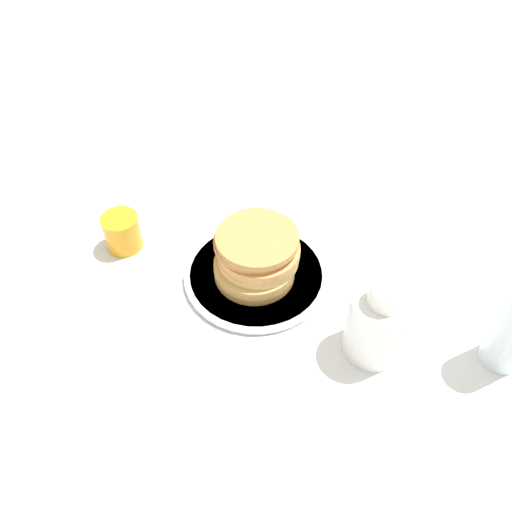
{
  "coord_description": "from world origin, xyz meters",
  "views": [
    {
      "loc": [
        -0.53,
        -0.31,
        0.69
      ],
      "look_at": [
        -0.02,
        -0.02,
        0.05
      ],
      "focal_mm": 35.0,
      "sensor_mm": 36.0,
      "label": 1
    }
  ],
  "objects_px": {
    "juice_glass": "(122,232)",
    "plate": "(256,274)",
    "cream_jug": "(377,324)",
    "pancake_stack": "(256,256)"
  },
  "relations": [
    {
      "from": "plate",
      "to": "pancake_stack",
      "type": "bearing_deg",
      "value": -2.18
    },
    {
      "from": "plate",
      "to": "juice_glass",
      "type": "bearing_deg",
      "value": 101.71
    },
    {
      "from": "cream_jug",
      "to": "pancake_stack",
      "type": "bearing_deg",
      "value": 79.89
    },
    {
      "from": "pancake_stack",
      "to": "cream_jug",
      "type": "distance_m",
      "value": 0.24
    },
    {
      "from": "juice_glass",
      "to": "cream_jug",
      "type": "xyz_separation_m",
      "value": [
        0.01,
        -0.49,
        0.03
      ]
    },
    {
      "from": "plate",
      "to": "juice_glass",
      "type": "height_order",
      "value": "juice_glass"
    },
    {
      "from": "cream_jug",
      "to": "plate",
      "type": "bearing_deg",
      "value": 80.16
    },
    {
      "from": "plate",
      "to": "pancake_stack",
      "type": "xyz_separation_m",
      "value": [
        0.0,
        -0.0,
        0.05
      ]
    },
    {
      "from": "plate",
      "to": "cream_jug",
      "type": "relative_size",
      "value": 1.72
    },
    {
      "from": "juice_glass",
      "to": "plate",
      "type": "bearing_deg",
      "value": -78.29
    }
  ]
}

